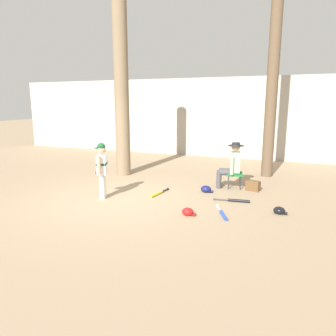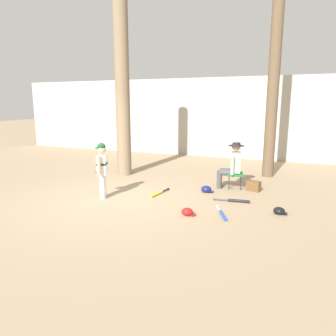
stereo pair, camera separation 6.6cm
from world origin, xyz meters
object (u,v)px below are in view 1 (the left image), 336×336
Objects in this scene: seated_spectator at (231,164)px; batting_helmet_red at (188,212)px; tree_behind_spectator at (272,89)px; batting_helmet_navy at (206,189)px; tree_near_player at (122,101)px; batting_helmet_black at (279,211)px; bat_yellow_trainer at (158,193)px; bat_blue_youth at (223,214)px; young_ballplayer at (102,167)px; bat_black_composite at (236,200)px; handbag_beside_stool at (253,186)px; folding_stool at (235,174)px.

batting_helmet_red is (-0.39, -2.38, -0.57)m from seated_spectator.
tree_behind_spectator reaches higher than batting_helmet_navy.
tree_near_player reaches higher than batting_helmet_black.
bat_blue_youth is at bearing -25.40° from bat_yellow_trainer.
batting_helmet_red is at bearing -42.13° from tree_near_player.
tree_near_player is 3.33m from bat_yellow_trainer.
young_ballplayer is 2.97m from bat_blue_youth.
bat_black_composite is at bearing 154.36° from batting_helmet_black.
tree_near_player reaches higher than bat_yellow_trainer.
bat_blue_youth is at bearing 19.36° from batting_helmet_red.
bat_black_composite is (-0.23, -1.09, -0.10)m from handbag_beside_stool.
young_ballplayer reaches higher than batting_helmet_red.
tree_near_player is 4.52m from handbag_beside_stool.
bat_blue_youth is 1.69m from batting_helmet_navy.
bat_black_composite is 1.03× the size of bat_yellow_trainer.
batting_helmet_red is at bearing -9.30° from young_ballplayer.
young_ballplayer is at bearing -163.95° from bat_black_composite.
seated_spectator is 3.53× the size of handbag_beside_stool.
bat_yellow_trainer is at bearing 136.35° from batting_helmet_red.
handbag_beside_stool is 0.42× the size of bat_black_composite.
handbag_beside_stool reaches higher than bat_yellow_trainer.
tree_behind_spectator is 3.71m from batting_helmet_navy.
seated_spectator is 2.16m from batting_helmet_black.
young_ballplayer reaches higher than batting_helmet_navy.
batting_helmet_black is (1.30, -1.62, -0.57)m from seated_spectator.
folding_stool is (2.71, 2.04, -0.38)m from young_ballplayer.
tree_behind_spectator is at bearing 99.07° from batting_helmet_black.
seated_spectator is at bearing 173.29° from handbag_beside_stool.
seated_spectator reaches higher than batting_helmet_red.
young_ballplayer reaches higher than seated_spectator.
folding_stool is at bearing -5.21° from tree_near_player.
bat_yellow_trainer is 2.83m from batting_helmet_black.
batting_helmet_black is (3.92, 0.40, -0.68)m from young_ballplayer.
tree_behind_spectator is at bearing 74.61° from batting_helmet_red.
bat_black_composite is at bearing 58.71° from batting_helmet_red.
folding_stool reaches higher than bat_blue_youth.
tree_near_player is 6.55× the size of bat_yellow_trainer.
batting_helmet_black is (1.21, -1.64, -0.30)m from folding_stool.
batting_helmet_navy reaches higher than bat_black_composite.
tree_near_player is 3.97m from folding_stool.
handbag_beside_stool is 2.44m from bat_yellow_trainer.
handbag_beside_stool reaches higher than batting_helmet_red.
batting_helmet_navy reaches higher than bat_yellow_trainer.
batting_helmet_red is at bearing -121.29° from bat_black_composite.
seated_spectator reaches higher than batting_helmet_black.
bat_yellow_trainer is (-1.87, -0.14, 0.00)m from bat_black_composite.
young_ballplayer is at bearing -146.98° from batting_helmet_navy.
batting_helmet_red is (-1.15, -4.17, -2.53)m from tree_behind_spectator.
handbag_beside_stool is at bearing 114.83° from batting_helmet_black.
batting_helmet_red is (-0.74, -1.22, 0.04)m from bat_black_composite.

